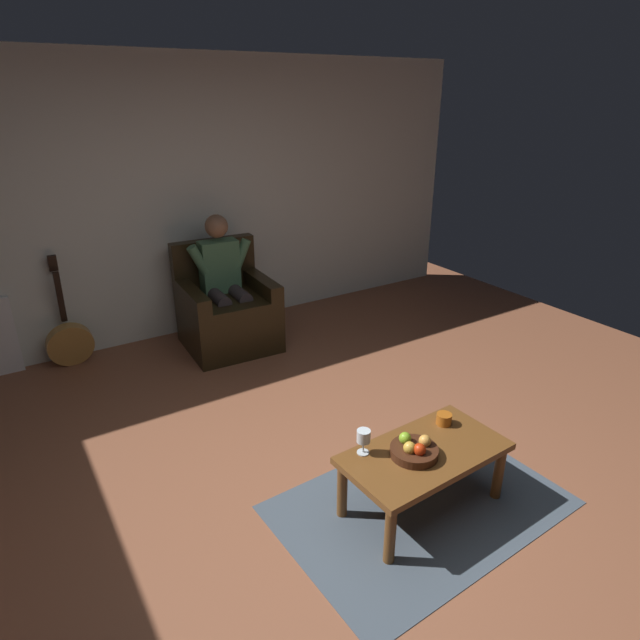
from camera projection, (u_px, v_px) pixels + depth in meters
name	position (u px, v px, depth m)	size (l,w,h in m)	color
ground_plane	(357.00, 513.00, 3.14)	(7.62, 7.62, 0.00)	brown
wall_back	(166.00, 203.00, 5.02)	(6.75, 0.06, 2.60)	silver
rug	(420.00, 505.00, 3.19)	(1.66, 1.11, 0.01)	#434E59
armchair	(227.00, 312.00, 5.10)	(0.84, 0.82, 0.98)	black
person_seated	(224.00, 278.00, 4.97)	(0.62, 0.56, 1.24)	#426B49
coffee_table	(424.00, 459.00, 3.06)	(0.97, 0.54, 0.39)	brown
guitar	(70.00, 341.00, 4.76)	(0.39, 0.21, 0.99)	#AC7939
wine_glass_near	(364.00, 438.00, 2.98)	(0.08, 0.08, 0.15)	silver
fruit_bowl	(414.00, 450.00, 2.99)	(0.27, 0.27, 0.11)	#3D1E10
candle_jar	(444.00, 419.00, 3.27)	(0.09, 0.09, 0.07)	#A85517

